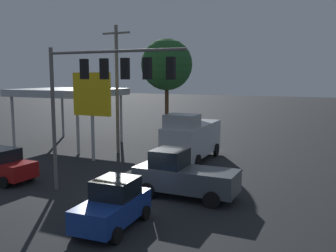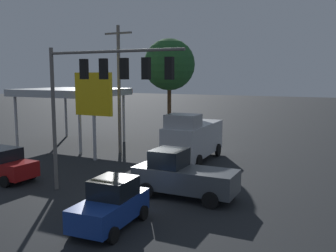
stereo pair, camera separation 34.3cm
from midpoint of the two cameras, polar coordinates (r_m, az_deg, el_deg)
The scene contains 10 objects.
ground_plane at distance 19.73m, azimuth -2.10°, elevation -10.41°, with size 200.00×200.00×0.00m, color black.
traffic_signal_assembly at distance 18.61m, azimuth -9.49°, elevation 6.68°, with size 7.67×0.43×7.57m.
utility_pole at distance 29.65m, azimuth -7.14°, elevation 5.96°, with size 2.40×0.26×9.97m.
gas_station_canopy at distance 34.38m, azimuth -14.25°, elevation 4.92°, with size 8.12×7.52×4.99m.
price_sign at distance 27.31m, azimuth -10.92°, elevation 4.33°, with size 3.11×0.27×6.36m.
hatchback_crossing at distance 15.64m, azimuth -8.05°, elevation -11.72°, with size 2.14×3.89×1.97m.
delivery_truck at distance 26.91m, azimuth 4.19°, elevation -1.83°, with size 2.74×6.87×3.58m.
sedan_far at distance 24.13m, azimuth -23.67°, elevation -5.36°, with size 4.47×2.21×1.93m.
pickup_parked at distance 19.10m, azimuth 2.73°, elevation -7.55°, with size 5.22×2.30×2.40m.
street_tree at distance 34.59m, azimuth 0.49°, elevation 9.31°, with size 4.70×4.70×9.50m.
Camera 2 is at (-9.06, 16.44, 6.11)m, focal length 40.00 mm.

